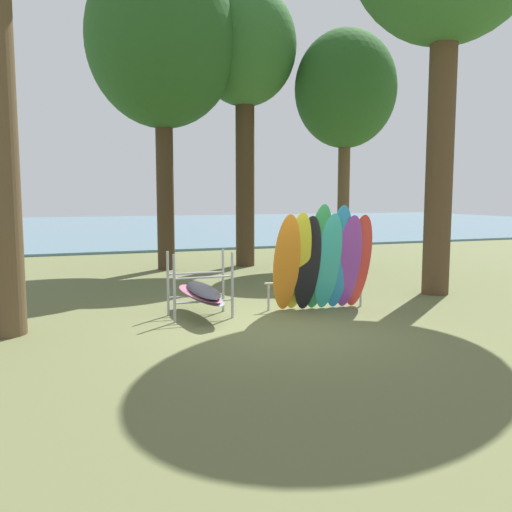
% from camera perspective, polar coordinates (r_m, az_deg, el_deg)
% --- Properties ---
extents(ground_plane, '(80.00, 80.00, 0.00)m').
position_cam_1_polar(ground_plane, '(9.79, 1.99, -7.22)').
color(ground_plane, '#60663D').
extents(lake_water, '(80.00, 36.00, 0.10)m').
position_cam_1_polar(lake_water, '(40.02, -15.05, 2.99)').
color(lake_water, slate).
rests_on(lake_water, ground).
extents(tree_mid_behind, '(3.25, 3.25, 7.56)m').
position_cam_1_polar(tree_mid_behind, '(18.41, 9.37, 16.76)').
color(tree_mid_behind, brown).
rests_on(tree_mid_behind, ground).
extents(tree_far_left_back, '(3.25, 3.25, 8.84)m').
position_cam_1_polar(tree_far_left_back, '(18.20, -1.19, 20.61)').
color(tree_far_left_back, '#42301E').
rests_on(tree_far_left_back, ground).
extents(tree_far_right_back, '(4.52, 4.52, 9.52)m').
position_cam_1_polar(tree_far_right_back, '(17.60, -9.81, 21.32)').
color(tree_far_right_back, '#42301E').
rests_on(tree_far_right_back, ground).
extents(leaning_board_pile, '(2.17, 0.96, 2.15)m').
position_cam_1_polar(leaning_board_pile, '(10.78, 7.02, -0.62)').
color(leaning_board_pile, orange).
rests_on(leaning_board_pile, ground).
extents(board_storage_rack, '(1.15, 2.13, 1.25)m').
position_cam_1_polar(board_storage_rack, '(10.37, -5.78, -3.81)').
color(board_storage_rack, '#9EA0A5').
rests_on(board_storage_rack, ground).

